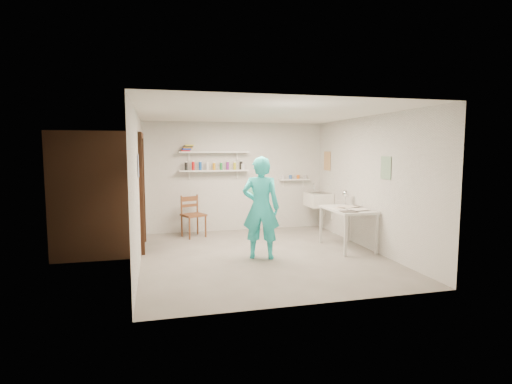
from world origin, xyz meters
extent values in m
cube|color=slate|center=(0.00, 0.00, -0.01)|extent=(4.00, 4.50, 0.02)
cube|color=silver|center=(0.00, 0.00, 2.41)|extent=(4.00, 4.50, 0.02)
cube|color=silver|center=(0.00, 2.26, 1.20)|extent=(4.00, 0.02, 2.40)
cube|color=silver|center=(0.00, -2.26, 1.20)|extent=(4.00, 0.02, 2.40)
cube|color=silver|center=(-2.01, 0.00, 1.20)|extent=(0.02, 4.50, 2.40)
cube|color=silver|center=(2.01, 0.00, 1.20)|extent=(0.02, 4.50, 2.40)
cube|color=black|center=(-1.99, 1.05, 1.00)|extent=(0.02, 0.90, 2.00)
cube|color=brown|center=(-2.70, 1.05, 1.05)|extent=(1.40, 1.50, 2.10)
cube|color=brown|center=(-1.97, 1.05, 2.05)|extent=(0.06, 1.05, 0.10)
cube|color=brown|center=(-1.97, 0.55, 1.00)|extent=(0.06, 0.10, 2.00)
cube|color=brown|center=(-1.97, 1.55, 1.00)|extent=(0.06, 0.10, 2.00)
cube|color=white|center=(-0.50, 2.13, 1.35)|extent=(1.50, 0.22, 0.03)
cube|color=white|center=(-0.50, 2.13, 1.75)|extent=(1.50, 0.22, 0.03)
cube|color=white|center=(1.35, 2.17, 1.12)|extent=(0.70, 0.14, 0.03)
cube|color=#334C7F|center=(-1.99, 0.05, 1.55)|extent=(0.01, 0.28, 0.36)
cube|color=#995933|center=(1.99, 1.80, 1.55)|extent=(0.01, 0.34, 0.42)
cube|color=#3F724C|center=(1.99, -0.55, 1.50)|extent=(0.01, 0.30, 0.38)
cube|color=white|center=(1.75, 1.70, 0.70)|extent=(0.48, 0.60, 0.30)
imported|color=#2AD5D5|center=(-0.06, -0.16, 0.85)|extent=(0.72, 0.60, 1.69)
cylinder|color=beige|center=(-0.13, 0.05, 1.13)|extent=(0.30, 0.14, 0.30)
cube|color=brown|center=(-0.99, 1.75, 0.46)|extent=(0.55, 0.54, 0.92)
cube|color=silver|center=(1.64, 0.09, 0.37)|extent=(0.67, 1.11, 0.74)
sphere|color=silver|center=(1.82, 0.54, 0.96)|extent=(0.14, 0.14, 0.14)
cylinder|color=black|center=(-1.12, 2.13, 1.45)|extent=(0.06, 0.06, 0.17)
cylinder|color=red|center=(-0.97, 2.13, 1.45)|extent=(0.06, 0.06, 0.17)
cylinder|color=blue|center=(-0.81, 2.13, 1.45)|extent=(0.06, 0.06, 0.17)
cylinder|color=white|center=(-0.66, 2.13, 1.45)|extent=(0.06, 0.06, 0.17)
cylinder|color=orange|center=(-0.50, 2.13, 1.45)|extent=(0.06, 0.06, 0.17)
cylinder|color=#268C3F|center=(-0.34, 2.13, 1.45)|extent=(0.06, 0.06, 0.17)
cylinder|color=#8C268C|center=(-0.19, 2.13, 1.45)|extent=(0.06, 0.06, 0.17)
cylinder|color=gold|center=(-0.03, 2.13, 1.45)|extent=(0.06, 0.06, 0.17)
cylinder|color=black|center=(0.12, 2.13, 1.45)|extent=(0.06, 0.06, 0.17)
cube|color=red|center=(-1.10, 2.13, 1.78)|extent=(0.18, 0.14, 0.03)
cube|color=#1933A5|center=(-1.08, 2.13, 1.81)|extent=(0.18, 0.14, 0.03)
cube|color=orange|center=(-1.06, 2.13, 1.83)|extent=(0.18, 0.14, 0.03)
cube|color=black|center=(-1.04, 2.13, 1.86)|extent=(0.18, 0.14, 0.03)
cube|color=yellow|center=(-1.02, 2.13, 1.89)|extent=(0.18, 0.14, 0.03)
cylinder|color=silver|center=(1.14, 2.17, 1.18)|extent=(0.07, 0.07, 0.09)
cylinder|color=#335999|center=(1.28, 2.17, 1.18)|extent=(0.07, 0.07, 0.09)
cylinder|color=orange|center=(1.42, 2.17, 1.18)|extent=(0.07, 0.07, 0.09)
cylinder|color=#999999|center=(1.56, 2.17, 1.18)|extent=(0.07, 0.07, 0.09)
cube|color=silver|center=(1.64, 0.09, 0.74)|extent=(0.30, 0.22, 0.00)
cube|color=#4C4742|center=(1.64, 0.09, 0.75)|extent=(0.30, 0.22, 0.00)
cube|color=beige|center=(1.64, 0.09, 0.75)|extent=(0.30, 0.22, 0.00)
cube|color=#383330|center=(1.64, 0.09, 0.75)|extent=(0.30, 0.22, 0.00)
cube|color=silver|center=(1.64, 0.09, 0.76)|extent=(0.30, 0.22, 0.00)
cube|color=silver|center=(1.64, 0.09, 0.76)|extent=(0.30, 0.22, 0.00)
cube|color=#4C4742|center=(1.64, 0.09, 0.77)|extent=(0.30, 0.22, 0.00)
cube|color=beige|center=(1.64, 0.09, 0.77)|extent=(0.30, 0.22, 0.00)
camera|label=1|loc=(-1.72, -6.46, 1.80)|focal=28.00mm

